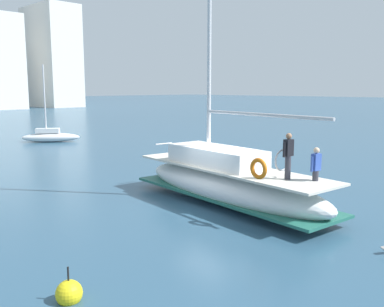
% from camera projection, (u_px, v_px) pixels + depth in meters
% --- Properties ---
extents(ground_plane, '(400.00, 400.00, 0.00)m').
position_uv_depth(ground_plane, '(213.00, 204.00, 16.83)').
color(ground_plane, '#2D516B').
extents(main_sailboat, '(3.57, 9.82, 14.27)m').
position_uv_depth(main_sailboat, '(227.00, 181.00, 16.78)').
color(main_sailboat, white).
rests_on(main_sailboat, ground).
extents(moored_sloop_near, '(4.47, 3.73, 6.43)m').
position_uv_depth(moored_sloop_near, '(50.00, 136.00, 36.05)').
color(moored_sloop_near, white).
rests_on(moored_sloop_near, ground).
extents(mooring_buoy, '(0.58, 0.58, 0.89)m').
position_uv_depth(mooring_buoy, '(69.00, 293.00, 9.15)').
color(mooring_buoy, yellow).
rests_on(mooring_buoy, ground).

